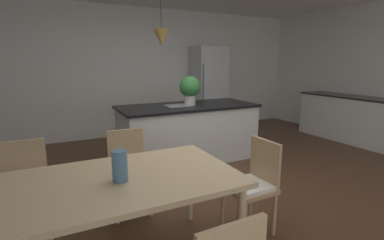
% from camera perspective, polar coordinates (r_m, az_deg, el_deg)
% --- Properties ---
extents(ground_plane, '(10.00, 8.40, 0.04)m').
position_cam_1_polar(ground_plane, '(3.68, 3.65, -14.17)').
color(ground_plane, '#4C301E').
extents(wall_back_kitchen, '(10.00, 0.12, 2.70)m').
position_cam_1_polar(wall_back_kitchen, '(6.34, -11.44, 9.32)').
color(wall_back_kitchen, white).
rests_on(wall_back_kitchen, ground_plane).
extents(dining_table, '(2.10, 1.01, 0.75)m').
position_cam_1_polar(dining_table, '(2.15, -19.48, -13.37)').
color(dining_table, '#D1B284').
rests_on(dining_table, ground_plane).
extents(chair_far_right, '(0.42, 0.42, 0.87)m').
position_cam_1_polar(chair_far_right, '(3.11, -12.58, -9.49)').
color(chair_far_right, tan).
rests_on(chair_far_right, ground_plane).
extents(chair_kitchen_end, '(0.41, 0.41, 0.87)m').
position_cam_1_polar(chair_kitchen_end, '(2.76, 12.18, -12.20)').
color(chair_kitchen_end, tan).
rests_on(chair_kitchen_end, ground_plane).
extents(chair_far_left, '(0.40, 0.40, 0.87)m').
position_cam_1_polar(chair_far_left, '(3.04, -30.45, -11.32)').
color(chair_far_left, tan).
rests_on(chair_far_left, ground_plane).
extents(kitchen_island, '(2.19, 0.97, 0.91)m').
position_cam_1_polar(kitchen_island, '(4.62, -0.81, -2.38)').
color(kitchen_island, silver).
rests_on(kitchen_island, ground_plane).
extents(side_counter_run, '(0.64, 2.74, 0.91)m').
position_cam_1_polar(side_counter_run, '(6.39, 31.63, -0.25)').
color(side_counter_run, silver).
rests_on(side_counter_run, ground_plane).
extents(refrigerator, '(0.71, 0.67, 1.92)m').
position_cam_1_polar(refrigerator, '(6.62, 3.26, 6.21)').
color(refrigerator, silver).
rests_on(refrigerator, ground_plane).
extents(pendant_over_island_main, '(0.24, 0.24, 0.89)m').
position_cam_1_polar(pendant_over_island_main, '(4.33, -6.15, 16.16)').
color(pendant_over_island_main, black).
extents(potted_plant_on_island, '(0.33, 0.33, 0.46)m').
position_cam_1_polar(potted_plant_on_island, '(4.52, -0.44, 6.40)').
color(potted_plant_on_island, beige).
rests_on(potted_plant_on_island, kitchen_island).
extents(vase_on_dining_table, '(0.11, 0.11, 0.22)m').
position_cam_1_polar(vase_on_dining_table, '(2.06, -14.29, -8.91)').
color(vase_on_dining_table, slate).
rests_on(vase_on_dining_table, dining_table).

